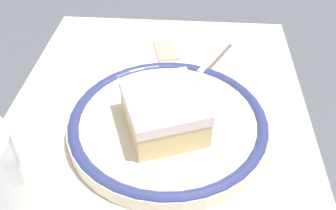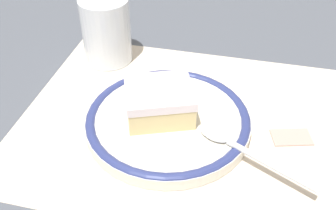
% 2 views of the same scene
% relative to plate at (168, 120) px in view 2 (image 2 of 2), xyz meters
% --- Properties ---
extents(ground_plane, '(2.40, 2.40, 0.00)m').
position_rel_plate_xyz_m(ground_plane, '(-0.03, -0.01, -0.01)').
color(ground_plane, '#4C515B').
extents(placemat, '(0.45, 0.35, 0.00)m').
position_rel_plate_xyz_m(placemat, '(-0.03, -0.01, -0.01)').
color(placemat, beige).
rests_on(placemat, ground_plane).
extents(plate, '(0.22, 0.22, 0.02)m').
position_rel_plate_xyz_m(plate, '(0.00, 0.00, 0.00)').
color(plate, silver).
rests_on(plate, placemat).
extents(cake_slice, '(0.11, 0.10, 0.04)m').
position_rel_plate_xyz_m(cake_slice, '(0.01, -0.00, 0.03)').
color(cake_slice, beige).
rests_on(cake_slice, plate).
extents(spoon, '(0.14, 0.08, 0.01)m').
position_rel_plate_xyz_m(spoon, '(-0.10, 0.04, 0.01)').
color(spoon, silver).
rests_on(spoon, plate).
extents(cup, '(0.08, 0.08, 0.10)m').
position_rel_plate_xyz_m(cup, '(0.13, -0.14, 0.03)').
color(cup, silver).
rests_on(cup, placemat).
extents(sugar_packet, '(0.06, 0.04, 0.01)m').
position_rel_plate_xyz_m(sugar_packet, '(-0.16, -0.02, -0.01)').
color(sugar_packet, '#E5998C').
rests_on(sugar_packet, placemat).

